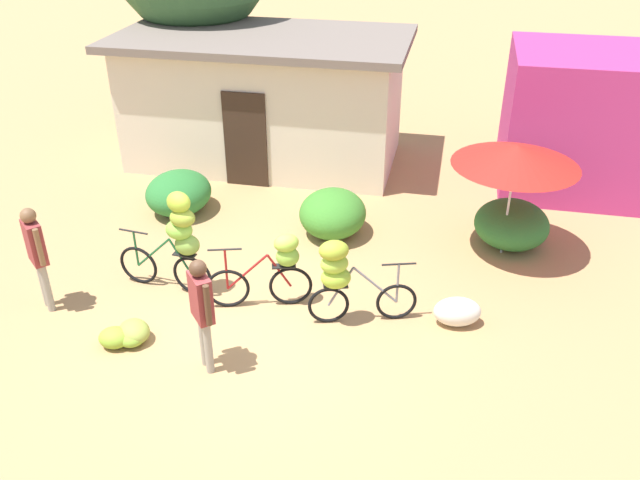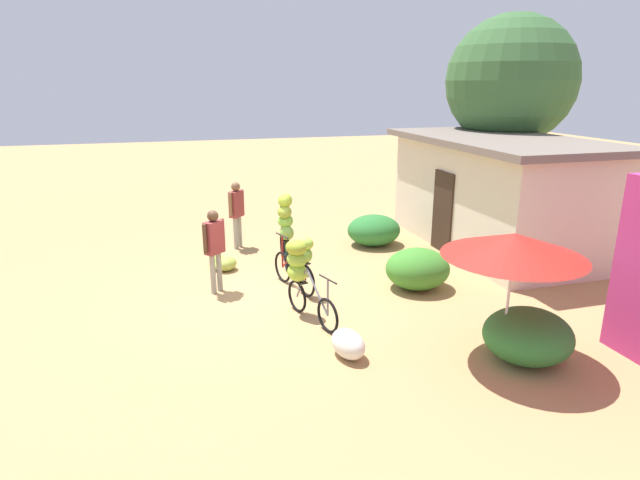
{
  "view_description": "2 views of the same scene",
  "coord_description": "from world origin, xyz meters",
  "px_view_note": "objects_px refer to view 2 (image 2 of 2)",
  "views": [
    {
      "loc": [
        2.66,
        -7.3,
        6.01
      ],
      "look_at": [
        0.77,
        1.55,
        0.8
      ],
      "focal_mm": 37.37,
      "sensor_mm": 36.0,
      "label": 1
    },
    {
      "loc": [
        9.93,
        -1.57,
        4.09
      ],
      "look_at": [
        0.25,
        1.23,
        1.08
      ],
      "focal_mm": 29.74,
      "sensor_mm": 36.0,
      "label": 2
    }
  ],
  "objects_px": {
    "tree_behind_building": "(511,81)",
    "produce_sack": "(348,344)",
    "building_low": "(496,192)",
    "person_vendor": "(214,243)",
    "bicycle_near_pile": "(300,259)",
    "market_umbrella": "(514,245)",
    "bicycle_leftmost": "(285,225)",
    "banana_pile_on_ground": "(223,264)",
    "person_bystander": "(237,208)",
    "bicycle_center_loaded": "(301,271)"
  },
  "relations": [
    {
      "from": "bicycle_center_loaded",
      "to": "banana_pile_on_ground",
      "type": "height_order",
      "value": "bicycle_center_loaded"
    },
    {
      "from": "banana_pile_on_ground",
      "to": "tree_behind_building",
      "type": "bearing_deg",
      "value": 103.15
    },
    {
      "from": "market_umbrella",
      "to": "produce_sack",
      "type": "xyz_separation_m",
      "value": [
        -0.71,
        -2.27,
        -1.61
      ]
    },
    {
      "from": "banana_pile_on_ground",
      "to": "produce_sack",
      "type": "relative_size",
      "value": 1.13
    },
    {
      "from": "tree_behind_building",
      "to": "produce_sack",
      "type": "distance_m",
      "value": 10.37
    },
    {
      "from": "market_umbrella",
      "to": "person_vendor",
      "type": "relative_size",
      "value": 1.23
    },
    {
      "from": "tree_behind_building",
      "to": "market_umbrella",
      "type": "height_order",
      "value": "tree_behind_building"
    },
    {
      "from": "market_umbrella",
      "to": "person_vendor",
      "type": "distance_m",
      "value": 5.65
    },
    {
      "from": "bicycle_center_loaded",
      "to": "person_vendor",
      "type": "height_order",
      "value": "person_vendor"
    },
    {
      "from": "bicycle_leftmost",
      "to": "person_vendor",
      "type": "bearing_deg",
      "value": -58.43
    },
    {
      "from": "building_low",
      "to": "produce_sack",
      "type": "distance_m",
      "value": 7.19
    },
    {
      "from": "bicycle_leftmost",
      "to": "tree_behind_building",
      "type": "bearing_deg",
      "value": 107.69
    },
    {
      "from": "building_low",
      "to": "produce_sack",
      "type": "bearing_deg",
      "value": -50.83
    },
    {
      "from": "produce_sack",
      "to": "person_vendor",
      "type": "distance_m",
      "value": 3.76
    },
    {
      "from": "bicycle_near_pile",
      "to": "person_bystander",
      "type": "xyz_separation_m",
      "value": [
        -3.38,
        -0.79,
        0.34
      ]
    },
    {
      "from": "banana_pile_on_ground",
      "to": "produce_sack",
      "type": "height_order",
      "value": "produce_sack"
    },
    {
      "from": "market_umbrella",
      "to": "banana_pile_on_ground",
      "type": "xyz_separation_m",
      "value": [
        -5.26,
        -3.69,
        -1.69
      ]
    },
    {
      "from": "bicycle_leftmost",
      "to": "banana_pile_on_ground",
      "type": "xyz_separation_m",
      "value": [
        -0.28,
        -1.39,
        -0.88
      ]
    },
    {
      "from": "person_vendor",
      "to": "banana_pile_on_ground",
      "type": "bearing_deg",
      "value": 168.24
    },
    {
      "from": "produce_sack",
      "to": "person_vendor",
      "type": "bearing_deg",
      "value": -152.58
    },
    {
      "from": "person_bystander",
      "to": "market_umbrella",
      "type": "bearing_deg",
      "value": 24.65
    },
    {
      "from": "produce_sack",
      "to": "person_bystander",
      "type": "distance_m",
      "value": 6.25
    },
    {
      "from": "bicycle_near_pile",
      "to": "person_vendor",
      "type": "relative_size",
      "value": 0.92
    },
    {
      "from": "produce_sack",
      "to": "bicycle_near_pile",
      "type": "bearing_deg",
      "value": -178.35
    },
    {
      "from": "banana_pile_on_ground",
      "to": "building_low",
      "type": "bearing_deg",
      "value": 89.35
    },
    {
      "from": "produce_sack",
      "to": "tree_behind_building",
      "type": "bearing_deg",
      "value": 132.82
    },
    {
      "from": "bicycle_near_pile",
      "to": "produce_sack",
      "type": "height_order",
      "value": "bicycle_near_pile"
    },
    {
      "from": "banana_pile_on_ground",
      "to": "person_bystander",
      "type": "bearing_deg",
      "value": 160.81
    },
    {
      "from": "bicycle_near_pile",
      "to": "bicycle_center_loaded",
      "type": "xyz_separation_m",
      "value": [
        1.07,
        -0.25,
        0.15
      ]
    },
    {
      "from": "tree_behind_building",
      "to": "market_umbrella",
      "type": "bearing_deg",
      "value": -33.45
    },
    {
      "from": "bicycle_leftmost",
      "to": "banana_pile_on_ground",
      "type": "height_order",
      "value": "bicycle_leftmost"
    },
    {
      "from": "building_low",
      "to": "person_vendor",
      "type": "distance_m",
      "value": 7.3
    },
    {
      "from": "building_low",
      "to": "tree_behind_building",
      "type": "distance_m",
      "value": 3.73
    },
    {
      "from": "market_umbrella",
      "to": "bicycle_leftmost",
      "type": "height_order",
      "value": "market_umbrella"
    },
    {
      "from": "bicycle_leftmost",
      "to": "produce_sack",
      "type": "distance_m",
      "value": 4.35
    },
    {
      "from": "bicycle_near_pile",
      "to": "person_vendor",
      "type": "height_order",
      "value": "person_vendor"
    },
    {
      "from": "produce_sack",
      "to": "bicycle_leftmost",
      "type": "bearing_deg",
      "value": -179.6
    },
    {
      "from": "bicycle_center_loaded",
      "to": "bicycle_near_pile",
      "type": "bearing_deg",
      "value": 166.84
    },
    {
      "from": "banana_pile_on_ground",
      "to": "bicycle_leftmost",
      "type": "bearing_deg",
      "value": 78.6
    },
    {
      "from": "market_umbrella",
      "to": "bicycle_leftmost",
      "type": "relative_size",
      "value": 1.18
    },
    {
      "from": "banana_pile_on_ground",
      "to": "person_vendor",
      "type": "xyz_separation_m",
      "value": [
        1.3,
        -0.27,
        0.9
      ]
    },
    {
      "from": "market_umbrella",
      "to": "bicycle_leftmost",
      "type": "bearing_deg",
      "value": -155.26
    },
    {
      "from": "tree_behind_building",
      "to": "bicycle_near_pile",
      "type": "distance_m",
      "value": 8.76
    },
    {
      "from": "tree_behind_building",
      "to": "banana_pile_on_ground",
      "type": "relative_size",
      "value": 7.52
    },
    {
      "from": "tree_behind_building",
      "to": "bicycle_near_pile",
      "type": "xyz_separation_m",
      "value": [
        3.79,
        -7.13,
        -3.4
      ]
    },
    {
      "from": "bicycle_near_pile",
      "to": "person_vendor",
      "type": "distance_m",
      "value": 1.72
    },
    {
      "from": "produce_sack",
      "to": "person_bystander",
      "type": "height_order",
      "value": "person_bystander"
    },
    {
      "from": "bicycle_center_loaded",
      "to": "banana_pile_on_ground",
      "type": "bearing_deg",
      "value": -159.33
    },
    {
      "from": "building_low",
      "to": "tree_behind_building",
      "type": "xyz_separation_m",
      "value": [
        -2.06,
        1.56,
        2.69
      ]
    },
    {
      "from": "building_low",
      "to": "person_vendor",
      "type": "xyz_separation_m",
      "value": [
        1.22,
        -7.18,
        -0.37
      ]
    }
  ]
}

